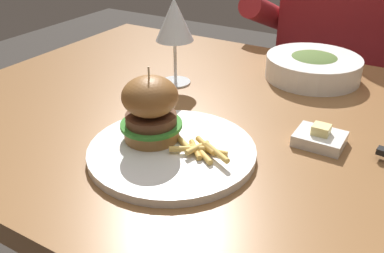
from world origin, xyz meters
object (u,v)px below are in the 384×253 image
(main_plate, at_px, (172,151))
(diner_person, at_px, (335,84))
(soup_bowl, at_px, (313,67))
(wine_glass, at_px, (174,21))
(butter_dish, at_px, (320,138))
(burger_sandwich, at_px, (151,109))

(main_plate, bearing_deg, diner_person, 85.74)
(main_plate, distance_m, soup_bowl, 0.45)
(wine_glass, bearing_deg, main_plate, -58.38)
(butter_dish, xyz_separation_m, soup_bowl, (-0.10, 0.29, 0.02))
(main_plate, bearing_deg, burger_sandwich, 168.17)
(butter_dish, bearing_deg, burger_sandwich, -148.74)
(burger_sandwich, bearing_deg, main_plate, -11.83)
(soup_bowl, bearing_deg, main_plate, -102.18)
(burger_sandwich, relative_size, diner_person, 0.11)
(burger_sandwich, relative_size, soup_bowl, 0.59)
(burger_sandwich, bearing_deg, soup_bowl, 71.89)
(butter_dish, distance_m, soup_bowl, 0.30)
(burger_sandwich, xyz_separation_m, butter_dish, (0.24, 0.15, -0.06))
(soup_bowl, distance_m, diner_person, 0.48)
(soup_bowl, relative_size, diner_person, 0.18)
(burger_sandwich, distance_m, butter_dish, 0.29)
(soup_bowl, bearing_deg, butter_dish, -70.71)
(wine_glass, bearing_deg, diner_person, 70.07)
(diner_person, bearing_deg, main_plate, -94.26)
(burger_sandwich, bearing_deg, butter_dish, 31.26)
(butter_dish, bearing_deg, diner_person, 100.29)
(main_plate, xyz_separation_m, wine_glass, (-0.16, 0.26, 0.13))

